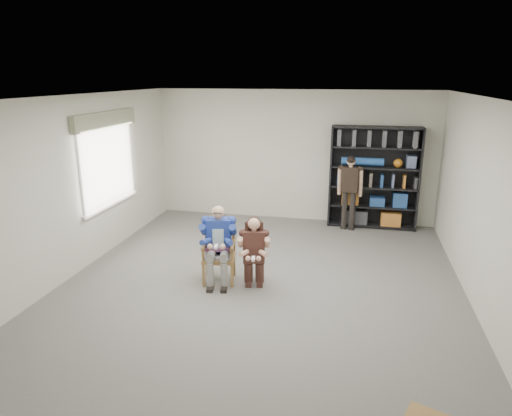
% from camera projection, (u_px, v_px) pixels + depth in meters
% --- Properties ---
extents(room_shell, '(6.00, 7.00, 2.80)m').
position_uv_depth(room_shell, '(261.00, 197.00, 6.55)').
color(room_shell, beige).
rests_on(room_shell, ground).
extents(floor, '(6.00, 7.00, 0.01)m').
position_uv_depth(floor, '(260.00, 286.00, 6.94)').
color(floor, '#63605C').
rests_on(floor, ground).
extents(window_left, '(0.16, 2.00, 1.75)m').
position_uv_depth(window_left, '(109.00, 161.00, 8.03)').
color(window_left, white).
rests_on(window_left, room_shell).
extents(armchair, '(0.63, 0.62, 0.94)m').
position_uv_depth(armchair, '(219.00, 253.00, 6.98)').
color(armchair, '#A9743E').
rests_on(armchair, floor).
extents(seated_man, '(0.65, 0.81, 1.22)m').
position_uv_depth(seated_man, '(219.00, 244.00, 6.95)').
color(seated_man, navy).
rests_on(seated_man, floor).
extents(kneeling_woman, '(0.60, 0.82, 1.11)m').
position_uv_depth(kneeling_woman, '(254.00, 253.00, 6.73)').
color(kneeling_woman, '#3B201C').
rests_on(kneeling_woman, floor).
extents(bookshelf, '(1.80, 0.38, 2.10)m').
position_uv_depth(bookshelf, '(374.00, 178.00, 9.38)').
color(bookshelf, black).
rests_on(bookshelf, floor).
extents(standing_man, '(0.51, 0.32, 1.54)m').
position_uv_depth(standing_man, '(349.00, 193.00, 9.26)').
color(standing_man, black).
rests_on(standing_man, floor).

